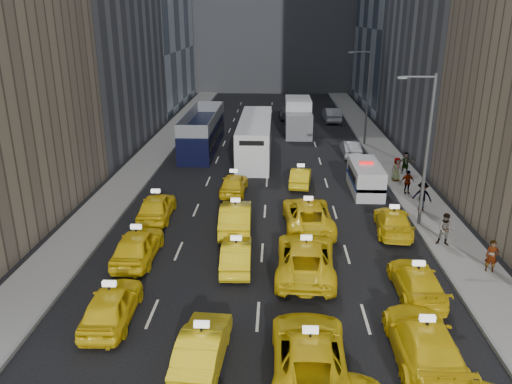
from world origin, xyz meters
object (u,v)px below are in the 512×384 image
at_px(nypd_van, 365,178).
at_px(double_decker, 202,131).
at_px(box_truck, 298,117).
at_px(pedestrian_0, 492,256).
at_px(city_bus, 255,138).

xyz_separation_m(nypd_van, double_decker, (-13.33, 11.54, 0.74)).
height_order(box_truck, pedestrian_0, box_truck).
relative_size(nypd_van, pedestrian_0, 3.22).
relative_size(nypd_van, box_truck, 0.65).
bearing_deg(city_bus, pedestrian_0, -66.32).
xyz_separation_m(nypd_van, pedestrian_0, (4.11, -12.02, -0.04)).
height_order(double_decker, pedestrian_0, double_decker).
relative_size(double_decker, box_truck, 1.51).
relative_size(nypd_van, double_decker, 0.43).
bearing_deg(pedestrian_0, double_decker, 140.22).
relative_size(city_bus, box_truck, 1.65).
bearing_deg(nypd_van, double_decker, 137.27).
bearing_deg(box_truck, pedestrian_0, -69.31).
distance_m(nypd_van, pedestrian_0, 12.70).
height_order(nypd_van, double_decker, double_decker).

